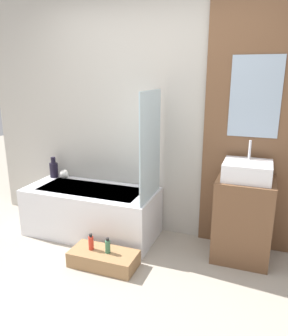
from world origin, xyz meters
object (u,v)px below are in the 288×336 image
(sink, at_px, (247,171))
(bathtub, at_px, (92,211))
(wooden_step_bench, at_px, (104,259))
(vase_round_light, at_px, (64,174))
(vase_tall_dark, at_px, (54,169))
(bottle_soap_secondary, at_px, (108,246))
(bottle_soap_primary, at_px, (91,243))

(sink, bearing_deg, bathtub, -177.54)
(wooden_step_bench, bearing_deg, vase_round_light, 139.77)
(sink, height_order, vase_round_light, sink)
(vase_tall_dark, xyz_separation_m, vase_round_light, (0.14, -0.00, -0.05))
(sink, distance_m, bottle_soap_secondary, 1.45)
(vase_round_light, xyz_separation_m, bottle_soap_secondary, (0.94, -0.75, -0.37))
(vase_round_light, bearing_deg, wooden_step_bench, -40.23)
(sink, distance_m, vase_tall_dark, 2.23)
(bathtub, xyz_separation_m, vase_tall_dark, (-0.62, 0.22, 0.36))
(bottle_soap_secondary, bearing_deg, bottle_soap_primary, 180.00)
(sink, height_order, bottle_soap_secondary, sink)
(bottle_soap_primary, height_order, bottle_soap_secondary, bottle_soap_primary)
(vase_round_light, bearing_deg, vase_tall_dark, 178.46)
(sink, relative_size, vase_round_light, 4.00)
(sink, xyz_separation_m, vase_round_light, (-2.07, 0.15, -0.30))
(wooden_step_bench, height_order, vase_round_light, vase_round_light)
(wooden_step_bench, relative_size, vase_round_light, 5.91)
(bottle_soap_primary, bearing_deg, vase_round_light, 135.45)
(vase_tall_dark, height_order, bottle_soap_secondary, vase_tall_dark)
(bathtub, distance_m, vase_tall_dark, 0.75)
(vase_tall_dark, bearing_deg, bottle_soap_secondary, -35.08)
(bathtub, xyz_separation_m, bottle_soap_primary, (0.29, -0.53, -0.05))
(bathtub, distance_m, vase_round_light, 0.61)
(wooden_step_bench, bearing_deg, sink, 27.12)
(bathtub, height_order, wooden_step_bench, bathtub)
(bathtub, relative_size, vase_round_light, 13.53)
(sink, xyz_separation_m, bottle_soap_secondary, (-1.13, -0.60, -0.67))
(sink, distance_m, vase_round_light, 2.10)
(vase_tall_dark, xyz_separation_m, bottle_soap_primary, (0.91, -0.76, -0.41))
(bathtub, xyz_separation_m, vase_round_light, (-0.48, 0.22, 0.31))
(vase_tall_dark, bearing_deg, vase_round_light, -1.54)
(bottle_soap_primary, bearing_deg, bathtub, 118.37)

